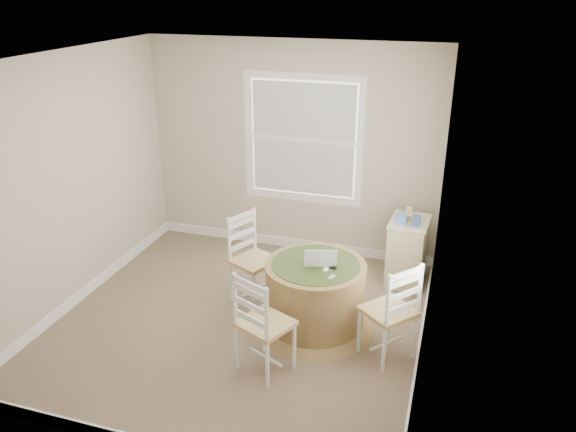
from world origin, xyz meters
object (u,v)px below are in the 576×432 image
(corner_chest, at_px, (407,251))
(round_table, at_px, (315,293))
(chair_near, at_px, (265,323))
(chair_left, at_px, (254,260))
(laptop, at_px, (320,261))
(chair_right, at_px, (389,310))

(corner_chest, bearing_deg, round_table, -118.51)
(chair_near, bearing_deg, chair_left, -40.91)
(round_table, distance_m, laptop, 0.35)
(corner_chest, bearing_deg, laptop, -117.67)
(chair_left, xyz_separation_m, corner_chest, (1.50, 0.92, -0.10))
(chair_right, bearing_deg, chair_left, -69.42)
(round_table, height_order, chair_right, chair_right)
(chair_near, bearing_deg, laptop, -85.67)
(laptop, bearing_deg, chair_right, 142.43)
(chair_near, relative_size, laptop, 2.58)
(round_table, height_order, laptop, laptop)
(round_table, bearing_deg, laptop, 49.12)
(chair_left, relative_size, laptop, 2.58)
(chair_near, height_order, chair_right, same)
(round_table, height_order, chair_left, chair_left)
(round_table, bearing_deg, chair_left, 177.52)
(chair_right, bearing_deg, corner_chest, -139.65)
(chair_near, distance_m, corner_chest, 2.22)
(chair_right, relative_size, corner_chest, 1.27)
(laptop, distance_m, corner_chest, 1.44)
(round_table, bearing_deg, chair_near, -88.22)
(chair_left, height_order, chair_near, same)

